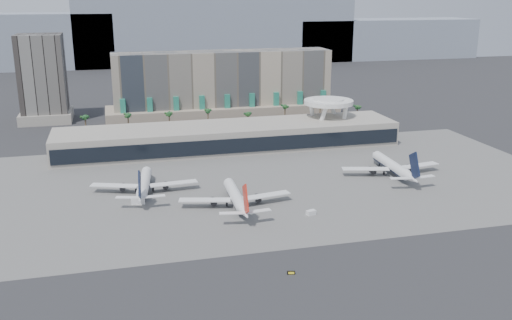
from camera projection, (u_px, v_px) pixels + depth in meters
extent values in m
plane|color=#232326|center=(298.00, 235.00, 184.95)|extent=(900.00, 900.00, 0.00)
cube|color=#5B5B59|center=(256.00, 182.00, 236.06)|extent=(260.00, 130.00, 0.06)
cube|color=gray|center=(216.00, 31.00, 626.09)|extent=(300.00, 60.00, 70.00)
cube|color=gray|center=(382.00, 39.00, 676.87)|extent=(220.00, 60.00, 45.00)
cube|color=tan|center=(223.00, 86.00, 344.03)|extent=(130.00, 22.00, 42.00)
cube|color=tan|center=(224.00, 113.00, 346.70)|extent=(140.00, 30.00, 10.00)
cube|color=#247D65|center=(123.00, 115.00, 322.10)|extent=(3.00, 2.00, 18.00)
cube|color=#247D65|center=(150.00, 113.00, 325.64)|extent=(3.00, 2.00, 18.00)
cube|color=#247D65|center=(177.00, 112.00, 329.19)|extent=(3.00, 2.00, 18.00)
cube|color=#247D65|center=(202.00, 111.00, 332.73)|extent=(3.00, 2.00, 18.00)
cube|color=#247D65|center=(227.00, 110.00, 336.27)|extent=(3.00, 2.00, 18.00)
cube|color=#247D65|center=(252.00, 108.00, 339.82)|extent=(3.00, 2.00, 18.00)
cube|color=#247D65|center=(276.00, 107.00, 343.36)|extent=(3.00, 2.00, 18.00)
cube|color=#247D65|center=(300.00, 106.00, 346.90)|extent=(3.00, 2.00, 18.00)
cube|color=#247D65|center=(323.00, 105.00, 350.44)|extent=(3.00, 2.00, 18.00)
cube|color=black|center=(43.00, 78.00, 341.05)|extent=(26.00, 26.00, 52.00)
cube|color=#B6AEA0|center=(47.00, 116.00, 347.56)|extent=(30.00, 30.00, 6.00)
cube|color=#B6AEA0|center=(229.00, 137.00, 285.50)|extent=(170.00, 32.00, 12.00)
cube|color=black|center=(236.00, 146.00, 270.58)|extent=(168.00, 0.60, 7.00)
cube|color=black|center=(229.00, 123.00, 283.44)|extent=(170.00, 12.00, 2.50)
cylinder|color=white|center=(335.00, 116.00, 310.07)|extent=(6.98, 6.99, 21.89)
cylinder|color=white|center=(313.00, 117.00, 307.06)|extent=(6.98, 6.99, 21.89)
cylinder|color=white|center=(321.00, 122.00, 295.23)|extent=(6.98, 6.99, 21.89)
cylinder|color=white|center=(344.00, 121.00, 298.24)|extent=(6.98, 6.99, 21.89)
cylinder|color=white|center=(329.00, 102.00, 300.10)|extent=(26.00, 26.00, 2.20)
cylinder|color=white|center=(329.00, 100.00, 299.73)|extent=(16.00, 16.00, 1.20)
cylinder|color=brown|center=(86.00, 129.00, 301.49)|extent=(0.70, 0.70, 12.00)
sphere|color=#1E4C25|center=(85.00, 119.00, 299.88)|extent=(2.80, 2.80, 2.80)
cylinder|color=brown|center=(129.00, 127.00, 306.69)|extent=(0.70, 0.70, 12.00)
sphere|color=#1E4C25|center=(128.00, 116.00, 305.08)|extent=(2.80, 2.80, 2.80)
cylinder|color=brown|center=(170.00, 124.00, 311.89)|extent=(0.70, 0.70, 12.00)
sphere|color=#1E4C25|center=(169.00, 114.00, 310.27)|extent=(2.80, 2.80, 2.80)
cylinder|color=brown|center=(207.00, 122.00, 316.85)|extent=(0.70, 0.70, 12.00)
sphere|color=#1E4C25|center=(207.00, 112.00, 315.23)|extent=(2.80, 2.80, 2.80)
cylinder|color=brown|center=(248.00, 120.00, 322.28)|extent=(0.70, 0.70, 12.00)
sphere|color=#1E4C25|center=(248.00, 110.00, 320.67)|extent=(2.80, 2.80, 2.80)
cylinder|color=brown|center=(285.00, 118.00, 327.48)|extent=(0.70, 0.70, 12.00)
sphere|color=#1E4C25|center=(285.00, 108.00, 325.86)|extent=(2.80, 2.80, 2.80)
cylinder|color=brown|center=(321.00, 116.00, 332.67)|extent=(0.70, 0.70, 12.00)
sphere|color=#1E4C25|center=(321.00, 107.00, 331.06)|extent=(2.80, 2.80, 2.80)
cylinder|color=brown|center=(357.00, 114.00, 338.11)|extent=(0.70, 0.70, 12.00)
sphere|color=#1E4C25|center=(358.00, 105.00, 336.49)|extent=(2.80, 2.80, 2.80)
cylinder|color=white|center=(144.00, 182.00, 224.52)|extent=(7.84, 28.67, 4.16)
cylinder|color=black|center=(144.00, 182.00, 224.56)|extent=(7.69, 28.09, 4.08)
cone|color=white|center=(147.00, 170.00, 240.01)|extent=(4.74, 5.18, 4.16)
cone|color=white|center=(141.00, 197.00, 206.96)|extent=(5.35, 9.82, 4.16)
cube|color=white|center=(115.00, 185.00, 222.42)|extent=(19.03, 10.18, 0.36)
cube|color=white|center=(174.00, 183.00, 224.99)|extent=(18.98, 5.60, 0.36)
cylinder|color=black|center=(123.00, 187.00, 223.56)|extent=(2.81, 4.42, 2.29)
cylinder|color=black|center=(166.00, 186.00, 225.43)|extent=(2.81, 4.42, 2.29)
cube|color=black|center=(140.00, 185.00, 203.94)|extent=(1.75, 9.43, 10.95)
cube|color=white|center=(127.00, 197.00, 205.30)|extent=(8.63, 4.43, 0.26)
cube|color=white|center=(154.00, 196.00, 206.35)|extent=(8.34, 2.35, 0.26)
cylinder|color=black|center=(147.00, 180.00, 235.88)|extent=(0.52, 0.52, 1.66)
cylinder|color=black|center=(136.00, 190.00, 223.98)|extent=(0.73, 0.73, 1.66)
cylinder|color=black|center=(153.00, 190.00, 224.73)|extent=(0.73, 0.73, 1.66)
cylinder|color=white|center=(235.00, 195.00, 210.04)|extent=(5.13, 28.45, 4.15)
cylinder|color=black|center=(235.00, 196.00, 210.08)|extent=(5.03, 27.88, 4.07)
cone|color=white|center=(228.00, 181.00, 225.26)|extent=(4.31, 4.81, 4.15)
cone|color=white|center=(245.00, 212.00, 192.79)|extent=(4.47, 9.48, 4.15)
cube|color=white|center=(205.00, 200.00, 206.92)|extent=(19.14, 8.55, 0.36)
cube|color=white|center=(266.00, 195.00, 211.57)|extent=(19.12, 7.34, 0.36)
cylinder|color=black|center=(213.00, 202.00, 208.33)|extent=(2.43, 4.23, 2.28)
cylinder|color=black|center=(257.00, 198.00, 211.72)|extent=(2.43, 4.23, 2.28)
cube|color=red|center=(246.00, 199.00, 189.80)|extent=(0.85, 9.44, 10.93)
cube|color=white|center=(232.00, 213.00, 190.72)|extent=(8.58, 3.69, 0.26)
cube|color=white|center=(259.00, 211.00, 192.62)|extent=(8.50, 3.14, 0.26)
cylinder|color=black|center=(230.00, 193.00, 221.22)|extent=(0.52, 0.52, 1.66)
cylinder|color=black|center=(227.00, 204.00, 209.21)|extent=(0.73, 0.73, 1.66)
cylinder|color=black|center=(245.00, 203.00, 210.57)|extent=(0.73, 0.73, 1.66)
cylinder|color=white|center=(391.00, 165.00, 245.95)|extent=(5.76, 30.11, 4.39)
cylinder|color=black|center=(391.00, 165.00, 246.00)|extent=(5.64, 29.51, 4.30)
cone|color=white|center=(375.00, 154.00, 262.08)|extent=(4.61, 5.13, 4.39)
cone|color=white|center=(411.00, 178.00, 227.67)|extent=(4.84, 10.07, 4.39)
cube|color=white|center=(365.00, 169.00, 242.77)|extent=(20.22, 9.24, 0.38)
cube|color=white|center=(418.00, 165.00, 247.44)|extent=(20.21, 7.55, 0.38)
cylinder|color=black|center=(372.00, 170.00, 244.24)|extent=(2.61, 4.50, 2.41)
cylinder|color=black|center=(410.00, 168.00, 247.63)|extent=(2.61, 4.50, 2.41)
cube|color=black|center=(414.00, 166.00, 224.51)|extent=(1.00, 9.98, 11.56)
cube|color=white|center=(401.00, 178.00, 225.53)|extent=(9.07, 3.99, 0.27)
cube|color=white|center=(424.00, 177.00, 227.44)|extent=(8.97, 3.23, 0.27)
cylinder|color=black|center=(379.00, 164.00, 257.79)|extent=(0.55, 0.55, 1.76)
cylinder|color=black|center=(384.00, 173.00, 245.11)|extent=(0.77, 0.77, 1.76)
cylinder|color=black|center=(399.00, 172.00, 246.47)|extent=(0.77, 0.77, 1.76)
cube|color=white|center=(138.00, 201.00, 211.59)|extent=(5.12, 2.77, 2.42)
cube|color=silver|center=(311.00, 213.00, 201.11)|extent=(3.72, 2.79, 1.70)
cube|color=black|center=(291.00, 273.00, 158.79)|extent=(2.27, 0.85, 1.03)
cube|color=yellow|center=(291.00, 273.00, 158.62)|extent=(1.61, 0.45, 0.62)
cylinder|color=black|center=(288.00, 274.00, 158.66)|extent=(0.12, 0.12, 0.62)
cylinder|color=black|center=(294.00, 273.00, 159.04)|extent=(0.12, 0.12, 0.62)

